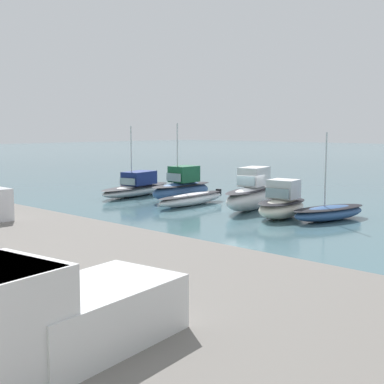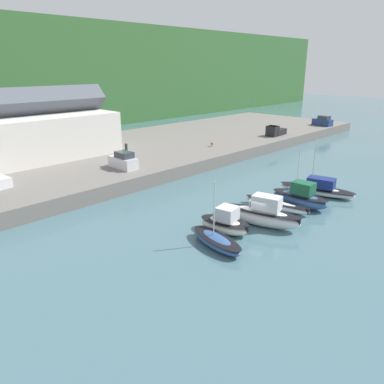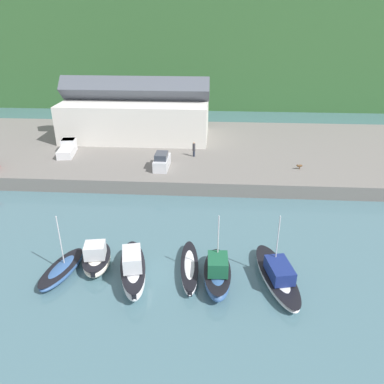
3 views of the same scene
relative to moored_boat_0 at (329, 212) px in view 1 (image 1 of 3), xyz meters
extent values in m
plane|color=#476B75|center=(6.31, 0.33, -0.51)|extent=(320.00, 320.00, 0.00)
ellipsoid|color=#33568E|center=(0.00, 0.00, -0.05)|extent=(3.11, 6.04, 0.92)
ellipsoid|color=black|center=(0.00, 0.00, 0.27)|extent=(3.21, 6.16, 0.12)
cylinder|color=silver|center=(0.09, 0.42, 2.69)|extent=(0.10, 0.10, 4.57)
ellipsoid|color=white|center=(2.65, 1.32, 0.12)|extent=(3.02, 4.96, 1.25)
ellipsoid|color=black|center=(2.65, 1.32, 0.55)|extent=(3.13, 5.06, 0.12)
cube|color=silver|center=(2.68, 1.09, 1.35)|extent=(1.97, 1.88, 1.21)
cube|color=#8CA5B2|center=(2.53, 2.05, 1.16)|extent=(1.55, 0.35, 0.61)
cube|color=black|center=(3.00, -0.86, 0.37)|extent=(0.40, 0.33, 0.56)
ellipsoid|color=silver|center=(6.21, -0.23, 0.33)|extent=(3.56, 7.45, 1.67)
ellipsoid|color=black|center=(6.21, -0.23, 0.91)|extent=(3.67, 7.61, 0.12)
cube|color=silver|center=(6.29, -0.58, 1.82)|extent=(2.01, 2.79, 1.32)
cube|color=#8CA5B2|center=(5.97, 0.79, 1.62)|extent=(1.32, 0.40, 0.66)
cube|color=black|center=(6.99, -3.56, 0.66)|extent=(0.41, 0.35, 0.56)
ellipsoid|color=white|center=(10.81, 1.07, -0.06)|extent=(2.03, 7.24, 0.90)
ellipsoid|color=black|center=(10.81, 1.07, 0.26)|extent=(2.10, 7.39, 0.12)
cube|color=black|center=(11.08, -2.32, 0.12)|extent=(0.38, 0.31, 0.56)
ellipsoid|color=#33568E|center=(13.19, -0.24, 0.23)|extent=(2.31, 6.15, 1.47)
ellipsoid|color=black|center=(13.19, -0.24, 0.74)|extent=(2.39, 6.27, 0.12)
cube|color=#195638|center=(13.20, -0.54, 1.59)|extent=(1.66, 2.18, 1.27)
cube|color=#8CA5B2|center=(13.16, 0.68, 1.40)|extent=(1.44, 0.14, 0.63)
cylinder|color=silver|center=(13.17, 0.22, 3.28)|extent=(0.10, 0.10, 4.64)
ellipsoid|color=silver|center=(18.10, 0.26, -0.05)|extent=(3.94, 8.70, 0.92)
ellipsoid|color=black|center=(18.10, 0.26, 0.27)|extent=(4.06, 8.88, 0.12)
cube|color=navy|center=(18.19, -0.15, 0.98)|extent=(2.27, 3.23, 1.13)
cube|color=#8CA5B2|center=(17.86, 1.44, 0.81)|extent=(1.53, 0.41, 0.56)
cylinder|color=silver|center=(17.98, 0.88, 2.90)|extent=(0.10, 0.10, 4.98)
cube|color=silver|center=(-8.48, 24.20, 1.79)|extent=(2.46, 3.75, 1.10)
sphere|color=red|center=(27.76, -6.12, -0.24)|extent=(0.53, 0.53, 0.53)
camera|label=1|loc=(-16.42, 29.83, 5.24)|focal=50.00mm
camera|label=2|loc=(-21.41, -17.90, 13.71)|focal=35.00mm
camera|label=3|loc=(12.75, -25.06, 19.68)|focal=35.00mm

